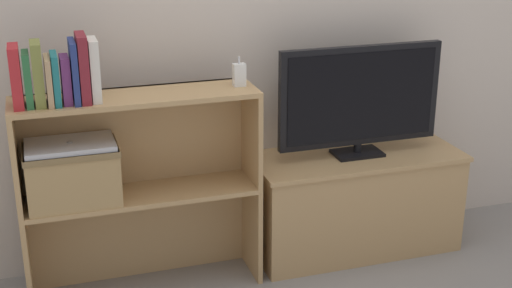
{
  "coord_description": "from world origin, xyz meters",
  "views": [
    {
      "loc": [
        -0.86,
        -2.56,
        1.62
      ],
      "look_at": [
        0.0,
        0.13,
        0.6
      ],
      "focal_mm": 50.0,
      "sensor_mm": 36.0,
      "label": 1
    }
  ],
  "objects_px": {
    "book_ivory": "(94,70)",
    "baby_monitor": "(239,75)",
    "book_crimson": "(16,77)",
    "book_olive": "(38,74)",
    "tv": "(360,98)",
    "book_maroon": "(83,68)",
    "tv_stand": "(355,202)",
    "book_plum": "(66,80)",
    "book_navy": "(74,72)",
    "book_forest": "(28,79)",
    "book_tan": "(49,81)",
    "laptop": "(70,145)",
    "storage_basket_left": "(72,172)",
    "book_teal": "(56,79)"
  },
  "relations": [
    {
      "from": "book_crimson",
      "to": "book_olive",
      "type": "bearing_deg",
      "value": 0.0
    },
    {
      "from": "book_forest",
      "to": "book_navy",
      "type": "bearing_deg",
      "value": 0.0
    },
    {
      "from": "tv",
      "to": "book_crimson",
      "type": "bearing_deg",
      "value": -176.63
    },
    {
      "from": "book_forest",
      "to": "book_tan",
      "type": "height_order",
      "value": "book_forest"
    },
    {
      "from": "tv",
      "to": "book_navy",
      "type": "bearing_deg",
      "value": -176.06
    },
    {
      "from": "book_plum",
      "to": "book_ivory",
      "type": "relative_size",
      "value": 0.75
    },
    {
      "from": "tv_stand",
      "to": "book_plum",
      "type": "height_order",
      "value": "book_plum"
    },
    {
      "from": "tv",
      "to": "book_crimson",
      "type": "distance_m",
      "value": 1.45
    },
    {
      "from": "tv",
      "to": "book_olive",
      "type": "relative_size",
      "value": 3.21
    },
    {
      "from": "laptop",
      "to": "book_navy",
      "type": "bearing_deg",
      "value": -19.54
    },
    {
      "from": "tv_stand",
      "to": "book_maroon",
      "type": "xyz_separation_m",
      "value": [
        -1.19,
        -0.09,
        0.75
      ]
    },
    {
      "from": "book_navy",
      "to": "laptop",
      "type": "distance_m",
      "value": 0.29
    },
    {
      "from": "book_crimson",
      "to": "laptop",
      "type": "bearing_deg",
      "value": 4.78
    },
    {
      "from": "book_forest",
      "to": "book_tan",
      "type": "distance_m",
      "value": 0.07
    },
    {
      "from": "book_olive",
      "to": "book_plum",
      "type": "bearing_deg",
      "value": 0.0
    },
    {
      "from": "tv",
      "to": "book_maroon",
      "type": "distance_m",
      "value": 1.22
    },
    {
      "from": "book_ivory",
      "to": "tv",
      "type": "bearing_deg",
      "value": 4.19
    },
    {
      "from": "book_maroon",
      "to": "laptop",
      "type": "xyz_separation_m",
      "value": [
        -0.07,
        0.01,
        -0.3
      ]
    },
    {
      "from": "book_tan",
      "to": "storage_basket_left",
      "type": "bearing_deg",
      "value": 14.43
    },
    {
      "from": "book_navy",
      "to": "tv_stand",
      "type": "bearing_deg",
      "value": 4.01
    },
    {
      "from": "book_olive",
      "to": "book_navy",
      "type": "xyz_separation_m",
      "value": [
        0.13,
        0.0,
        -0.0
      ]
    },
    {
      "from": "book_crimson",
      "to": "laptop",
      "type": "relative_size",
      "value": 0.67
    },
    {
      "from": "book_crimson",
      "to": "book_plum",
      "type": "distance_m",
      "value": 0.18
    },
    {
      "from": "book_crimson",
      "to": "laptop",
      "type": "xyz_separation_m",
      "value": [
        0.17,
        0.01,
        -0.29
      ]
    },
    {
      "from": "book_navy",
      "to": "storage_basket_left",
      "type": "xyz_separation_m",
      "value": [
        -0.04,
        0.01,
        -0.4
      ]
    },
    {
      "from": "tv",
      "to": "baby_monitor",
      "type": "relative_size",
      "value": 6.18
    },
    {
      "from": "book_tan",
      "to": "book_ivory",
      "type": "distance_m",
      "value": 0.17
    },
    {
      "from": "book_tan",
      "to": "book_forest",
      "type": "bearing_deg",
      "value": 180.0
    },
    {
      "from": "tv",
      "to": "book_forest",
      "type": "relative_size",
      "value": 3.76
    },
    {
      "from": "book_olive",
      "to": "book_navy",
      "type": "bearing_deg",
      "value": 0.0
    },
    {
      "from": "book_teal",
      "to": "baby_monitor",
      "type": "bearing_deg",
      "value": 2.32
    },
    {
      "from": "book_forest",
      "to": "book_olive",
      "type": "xyz_separation_m",
      "value": [
        0.04,
        0.0,
        0.02
      ]
    },
    {
      "from": "book_tan",
      "to": "book_navy",
      "type": "distance_m",
      "value": 0.1
    },
    {
      "from": "book_maroon",
      "to": "tv_stand",
      "type": "bearing_deg",
      "value": 4.12
    },
    {
      "from": "book_teal",
      "to": "storage_basket_left",
      "type": "bearing_deg",
      "value": 25.71
    },
    {
      "from": "tv",
      "to": "book_forest",
      "type": "height_order",
      "value": "book_forest"
    },
    {
      "from": "laptop",
      "to": "book_maroon",
      "type": "bearing_deg",
      "value": -10.92
    },
    {
      "from": "book_maroon",
      "to": "storage_basket_left",
      "type": "distance_m",
      "value": 0.42
    },
    {
      "from": "book_forest",
      "to": "laptop",
      "type": "bearing_deg",
      "value": 6.26
    },
    {
      "from": "book_maroon",
      "to": "book_ivory",
      "type": "xyz_separation_m",
      "value": [
        0.04,
        0.0,
        -0.01
      ]
    },
    {
      "from": "tv_stand",
      "to": "book_ivory",
      "type": "bearing_deg",
      "value": -175.74
    },
    {
      "from": "book_crimson",
      "to": "storage_basket_left",
      "type": "height_order",
      "value": "book_crimson"
    },
    {
      "from": "book_ivory",
      "to": "storage_basket_left",
      "type": "relative_size",
      "value": 0.65
    },
    {
      "from": "tv_stand",
      "to": "baby_monitor",
      "type": "height_order",
      "value": "baby_monitor"
    },
    {
      "from": "book_olive",
      "to": "book_plum",
      "type": "height_order",
      "value": "book_olive"
    },
    {
      "from": "tv",
      "to": "book_ivory",
      "type": "bearing_deg",
      "value": -175.81
    },
    {
      "from": "book_ivory",
      "to": "storage_basket_left",
      "type": "distance_m",
      "value": 0.42
    },
    {
      "from": "book_teal",
      "to": "storage_basket_left",
      "type": "distance_m",
      "value": 0.38
    },
    {
      "from": "book_ivory",
      "to": "baby_monitor",
      "type": "relative_size",
      "value": 1.92
    },
    {
      "from": "book_navy",
      "to": "book_maroon",
      "type": "relative_size",
      "value": 0.91
    }
  ]
}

